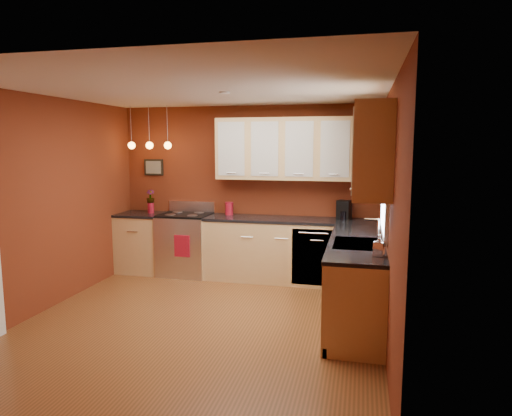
% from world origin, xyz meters
% --- Properties ---
extents(floor, '(4.20, 4.20, 0.00)m').
position_xyz_m(floor, '(0.00, 0.00, 0.00)').
color(floor, brown).
rests_on(floor, ground).
extents(ceiling, '(4.00, 4.20, 0.02)m').
position_xyz_m(ceiling, '(0.00, 0.00, 2.60)').
color(ceiling, beige).
rests_on(ceiling, wall_back).
extents(wall_back, '(4.00, 0.02, 2.60)m').
position_xyz_m(wall_back, '(0.00, 2.10, 1.30)').
color(wall_back, maroon).
rests_on(wall_back, floor).
extents(wall_front, '(4.00, 0.02, 2.60)m').
position_xyz_m(wall_front, '(0.00, -2.10, 1.30)').
color(wall_front, maroon).
rests_on(wall_front, floor).
extents(wall_left, '(0.02, 4.20, 2.60)m').
position_xyz_m(wall_left, '(-2.00, 0.00, 1.30)').
color(wall_left, maroon).
rests_on(wall_left, floor).
extents(wall_right, '(0.02, 4.20, 2.60)m').
position_xyz_m(wall_right, '(2.00, 0.00, 1.30)').
color(wall_right, maroon).
rests_on(wall_right, floor).
extents(base_cabinets_back_left, '(0.70, 0.60, 0.90)m').
position_xyz_m(base_cabinets_back_left, '(-1.65, 1.80, 0.45)').
color(base_cabinets_back_left, tan).
rests_on(base_cabinets_back_left, floor).
extents(base_cabinets_back_right, '(2.54, 0.60, 0.90)m').
position_xyz_m(base_cabinets_back_right, '(0.73, 1.80, 0.45)').
color(base_cabinets_back_right, tan).
rests_on(base_cabinets_back_right, floor).
extents(base_cabinets_right, '(0.60, 2.10, 0.90)m').
position_xyz_m(base_cabinets_right, '(1.70, 0.45, 0.45)').
color(base_cabinets_right, tan).
rests_on(base_cabinets_right, floor).
extents(counter_back_left, '(0.70, 0.62, 0.04)m').
position_xyz_m(counter_back_left, '(-1.65, 1.80, 0.92)').
color(counter_back_left, black).
rests_on(counter_back_left, base_cabinets_back_left).
extents(counter_back_right, '(2.54, 0.62, 0.04)m').
position_xyz_m(counter_back_right, '(0.73, 1.80, 0.92)').
color(counter_back_right, black).
rests_on(counter_back_right, base_cabinets_back_right).
extents(counter_right, '(0.62, 2.10, 0.04)m').
position_xyz_m(counter_right, '(1.70, 0.45, 0.92)').
color(counter_right, black).
rests_on(counter_right, base_cabinets_right).
extents(gas_range, '(0.76, 0.64, 1.11)m').
position_xyz_m(gas_range, '(-0.92, 1.80, 0.48)').
color(gas_range, silver).
rests_on(gas_range, floor).
extents(dishwasher_front, '(0.60, 0.02, 0.80)m').
position_xyz_m(dishwasher_front, '(1.10, 1.51, 0.45)').
color(dishwasher_front, silver).
rests_on(dishwasher_front, base_cabinets_back_right).
extents(sink, '(0.50, 0.70, 0.33)m').
position_xyz_m(sink, '(1.70, 0.30, 0.92)').
color(sink, '#999A9F').
rests_on(sink, counter_right).
extents(window, '(0.06, 1.02, 1.22)m').
position_xyz_m(window, '(1.97, 0.30, 1.69)').
color(window, white).
rests_on(window, wall_right).
extents(upper_cabinets_back, '(2.00, 0.35, 0.90)m').
position_xyz_m(upper_cabinets_back, '(0.60, 1.93, 1.95)').
color(upper_cabinets_back, tan).
rests_on(upper_cabinets_back, wall_back).
extents(upper_cabinets_right, '(0.35, 1.95, 0.90)m').
position_xyz_m(upper_cabinets_right, '(1.82, 0.32, 1.95)').
color(upper_cabinets_right, tan).
rests_on(upper_cabinets_right, wall_right).
extents(wall_picture, '(0.32, 0.03, 0.26)m').
position_xyz_m(wall_picture, '(-1.55, 2.08, 1.65)').
color(wall_picture, black).
rests_on(wall_picture, wall_back).
extents(pendant_lights, '(0.71, 0.11, 0.66)m').
position_xyz_m(pendant_lights, '(-1.45, 1.75, 2.01)').
color(pendant_lights, '#999A9F').
rests_on(pendant_lights, ceiling).
extents(red_canister, '(0.13, 0.13, 0.20)m').
position_xyz_m(red_canister, '(-0.25, 1.94, 1.04)').
color(red_canister, maroon).
rests_on(red_canister, counter_back_right).
extents(red_vase, '(0.10, 0.10, 0.16)m').
position_xyz_m(red_vase, '(-1.51, 1.84, 1.02)').
color(red_vase, maroon).
rests_on(red_vase, counter_back_left).
extents(flowers, '(0.16, 0.16, 0.23)m').
position_xyz_m(flowers, '(-1.51, 1.84, 1.20)').
color(flowers, maroon).
rests_on(flowers, red_vase).
extents(coffee_maker, '(0.23, 0.23, 0.27)m').
position_xyz_m(coffee_maker, '(1.49, 1.93, 1.07)').
color(coffee_maker, black).
rests_on(coffee_maker, counter_back_right).
extents(soap_pump, '(0.12, 0.12, 0.21)m').
position_xyz_m(soap_pump, '(1.91, -0.25, 1.05)').
color(soap_pump, white).
rests_on(soap_pump, counter_right).
extents(dish_towel, '(0.24, 0.02, 0.33)m').
position_xyz_m(dish_towel, '(-0.84, 1.47, 0.52)').
color(dish_towel, maroon).
rests_on(dish_towel, gas_range).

